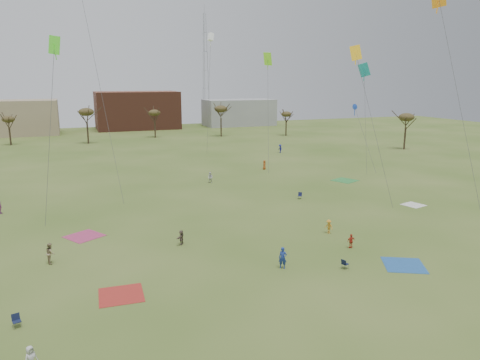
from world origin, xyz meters
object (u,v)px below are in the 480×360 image
object	(u,v)px
flyer_near_right	(283,258)
radio_tower	(205,70)
camp_chair_right	(300,197)
flyer_near_left	(31,359)
camp_chair_left	(17,323)
spectator_fore_a	(351,241)
camp_chair_center	(345,266)

from	to	relation	value
flyer_near_right	radio_tower	bearing A→B (deg)	108.52
flyer_near_right	camp_chair_right	world-z (taller)	flyer_near_right
flyer_near_left	camp_chair_left	xyz separation A→B (m)	(-1.20, 5.27, -0.50)
camp_chair_right	radio_tower	size ratio (longest dim) A/B	0.02
spectator_fore_a	camp_chair_right	xyz separation A→B (m)	(4.12, 17.86, -0.44)
camp_chair_right	flyer_near_left	bearing A→B (deg)	-103.49
flyer_near_left	spectator_fore_a	world-z (taller)	flyer_near_left
camp_chair_left	radio_tower	bearing A→B (deg)	52.28
flyer_near_left	camp_chair_right	bearing A→B (deg)	2.30
camp_chair_center	radio_tower	size ratio (longest dim) A/B	0.02
radio_tower	flyer_near_right	bearing A→B (deg)	-103.71
camp_chair_right	camp_chair_center	bearing A→B (deg)	-73.26
flyer_near_left	camp_chair_center	size ratio (longest dim) A/B	1.74
camp_chair_center	radio_tower	bearing A→B (deg)	-31.54
camp_chair_left	flyer_near_left	bearing A→B (deg)	-93.03
spectator_fore_a	radio_tower	xyz separation A→B (m)	(21.95, 121.68, 18.51)
flyer_near_right	radio_tower	xyz separation A→B (m)	(30.15, 123.61, 18.28)
camp_chair_right	flyer_near_right	bearing A→B (deg)	-86.41
camp_chair_center	camp_chair_right	distance (m)	22.98
flyer_near_right	camp_chair_left	distance (m)	20.44
flyer_near_right	camp_chair_left	xyz separation A→B (m)	(-20.30, -2.27, -0.67)
flyer_near_right	camp_chair_center	xyz separation A→B (m)	(4.93, -1.97, -0.67)
spectator_fore_a	camp_chair_center	xyz separation A→B (m)	(-3.27, -3.90, -0.44)
camp_chair_center	flyer_near_right	bearing A→B (deg)	48.03
flyer_near_right	spectator_fore_a	xyz separation A→B (m)	(8.20, 1.93, -0.24)
spectator_fore_a	camp_chair_center	bearing A→B (deg)	53.88
flyer_near_left	flyer_near_right	bearing A→B (deg)	-17.17
flyer_near_right	camp_chair_left	bearing A→B (deg)	-141.40
flyer_near_left	radio_tower	size ratio (longest dim) A/B	0.04
flyer_near_left	camp_chair_left	world-z (taller)	flyer_near_left
camp_chair_left	camp_chair_center	xyz separation A→B (m)	(25.23, 0.30, 0.00)
flyer_near_left	camp_chair_left	size ratio (longest dim) A/B	1.74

